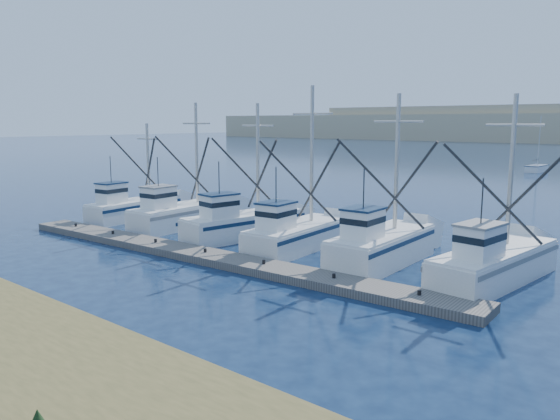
% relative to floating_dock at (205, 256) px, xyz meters
% --- Properties ---
extents(ground, '(500.00, 500.00, 0.00)m').
position_rel_floating_dock_xyz_m(ground, '(6.37, -6.01, -0.20)').
color(ground, '#0C1A36').
rests_on(ground, ground).
extents(floating_dock, '(29.82, 3.30, 0.40)m').
position_rel_floating_dock_xyz_m(floating_dock, '(0.00, 0.00, 0.00)').
color(floating_dock, slate).
rests_on(floating_dock, ground).
extents(trawler_fleet, '(29.77, 8.76, 9.30)m').
position_rel_floating_dock_xyz_m(trawler_fleet, '(0.48, 5.02, 0.76)').
color(trawler_fleet, white).
rests_on(trawler_fleet, ground).
extents(sailboat_far, '(1.99, 5.18, 8.10)m').
position_rel_floating_dock_xyz_m(sailboat_far, '(-0.67, 65.72, 0.30)').
color(sailboat_far, white).
rests_on(sailboat_far, ground).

